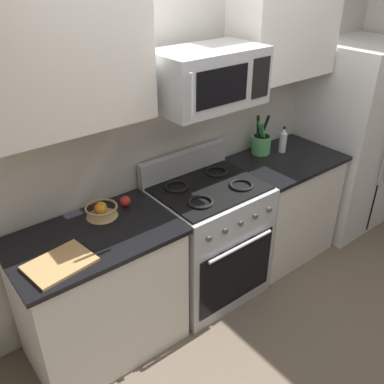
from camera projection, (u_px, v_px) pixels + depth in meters
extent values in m
plane|color=#6B5B4C|center=(271.00, 342.00, 2.91)|extent=(16.00, 16.00, 0.00)
cube|color=beige|center=(175.00, 120.00, 3.00)|extent=(8.00, 0.10, 2.60)
cube|color=silver|center=(101.00, 295.00, 2.69)|extent=(0.96, 0.59, 0.88)
cube|color=black|center=(93.00, 237.00, 2.46)|extent=(1.00, 0.63, 0.03)
cube|color=#B2B5BA|center=(208.00, 242.00, 3.16)|extent=(0.76, 0.63, 0.91)
cube|color=black|center=(236.00, 273.00, 2.99)|extent=(0.67, 0.01, 0.51)
cylinder|color=#B2B5BA|center=(241.00, 246.00, 2.84)|extent=(0.57, 0.02, 0.02)
cube|color=black|center=(209.00, 188.00, 2.93)|extent=(0.73, 0.57, 0.02)
cube|color=#B2B5BA|center=(184.00, 163.00, 3.08)|extent=(0.76, 0.06, 0.18)
torus|color=black|center=(201.00, 202.00, 2.73)|extent=(0.17, 0.17, 0.02)
torus|color=black|center=(241.00, 185.00, 2.93)|extent=(0.17, 0.17, 0.02)
torus|color=black|center=(176.00, 186.00, 2.91)|extent=(0.17, 0.17, 0.02)
torus|color=black|center=(216.00, 172.00, 3.11)|extent=(0.17, 0.17, 0.02)
cylinder|color=#4C4C51|center=(209.00, 239.00, 2.62)|extent=(0.04, 0.02, 0.04)
cylinder|color=#4C4C51|center=(225.00, 231.00, 2.70)|extent=(0.04, 0.02, 0.04)
cylinder|color=#4C4C51|center=(241.00, 224.00, 2.77)|extent=(0.04, 0.02, 0.04)
cylinder|color=#4C4C51|center=(255.00, 217.00, 2.84)|extent=(0.04, 0.02, 0.04)
cylinder|color=#4C4C51|center=(269.00, 210.00, 2.92)|extent=(0.04, 0.02, 0.04)
cube|color=silver|center=(281.00, 208.00, 3.61)|extent=(0.82, 0.59, 0.88)
cube|color=black|center=(287.00, 159.00, 3.38)|extent=(0.86, 0.63, 0.03)
cube|color=silver|center=(350.00, 139.00, 3.85)|extent=(0.82, 0.70, 1.71)
cube|color=#B2B5BA|center=(208.00, 77.00, 2.57)|extent=(0.70, 0.40, 0.35)
cube|color=black|center=(223.00, 87.00, 2.40)|extent=(0.38, 0.01, 0.22)
cube|color=black|center=(261.00, 78.00, 2.57)|extent=(0.14, 0.01, 0.24)
cylinder|color=#B2B5BA|center=(191.00, 96.00, 2.25)|extent=(0.02, 0.02, 0.24)
cube|color=silver|center=(52.00, 53.00, 2.07)|extent=(0.99, 0.34, 0.78)
cube|color=silver|center=(285.00, 21.00, 2.99)|extent=(0.85, 0.34, 0.78)
cylinder|color=#59AD66|center=(261.00, 145.00, 3.42)|extent=(0.15, 0.15, 0.15)
cylinder|color=black|center=(261.00, 143.00, 3.41)|extent=(0.13, 0.13, 0.13)
cylinder|color=green|center=(262.00, 136.00, 3.37)|extent=(0.06, 0.08, 0.25)
cylinder|color=black|center=(263.00, 132.00, 3.38)|extent=(0.05, 0.09, 0.29)
cylinder|color=green|center=(264.00, 137.00, 3.36)|extent=(0.08, 0.02, 0.23)
cylinder|color=black|center=(258.00, 133.00, 3.37)|extent=(0.06, 0.08, 0.28)
cone|color=tan|center=(102.00, 212.00, 2.62)|extent=(0.20, 0.20, 0.06)
torus|color=tan|center=(101.00, 207.00, 2.60)|extent=(0.20, 0.20, 0.01)
sphere|color=red|center=(99.00, 208.00, 2.60)|extent=(0.06, 0.06, 0.06)
sphere|color=orange|center=(101.00, 209.00, 2.59)|extent=(0.08, 0.08, 0.08)
sphere|color=yellow|center=(101.00, 208.00, 2.61)|extent=(0.07, 0.07, 0.07)
sphere|color=red|center=(125.00, 201.00, 2.72)|extent=(0.07, 0.07, 0.07)
cube|color=tan|center=(60.00, 263.00, 2.22)|extent=(0.37, 0.29, 0.02)
cylinder|color=silver|center=(283.00, 143.00, 3.44)|extent=(0.06, 0.06, 0.16)
cone|color=silver|center=(284.00, 131.00, 3.39)|extent=(0.05, 0.05, 0.04)
cylinder|color=black|center=(284.00, 128.00, 3.37)|extent=(0.02, 0.02, 0.01)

